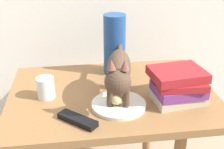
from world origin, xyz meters
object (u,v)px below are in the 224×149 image
at_px(bread_roll, 117,97).
at_px(book_stack, 178,85).
at_px(side_table, 112,109).
at_px(tv_remote, 78,120).
at_px(plate, 119,105).
at_px(candle_jar, 46,89).
at_px(green_vase, 115,44).
at_px(cat, 119,71).

distance_m(bread_roll, book_stack, 0.24).
distance_m(side_table, tv_remote, 0.26).
height_order(plate, candle_jar, candle_jar).
distance_m(plate, tv_remote, 0.18).
bearing_deg(candle_jar, tv_remote, -58.50).
distance_m(plate, green_vase, 0.34).
bearing_deg(cat, plate, -96.70).
height_order(plate, green_vase, green_vase).
bearing_deg(book_stack, tv_remote, -165.95).
xyz_separation_m(side_table, tv_remote, (-0.15, -0.20, 0.09)).
height_order(bread_roll, book_stack, book_stack).
height_order(plate, cat, cat).
distance_m(plate, book_stack, 0.24).
relative_size(side_table, book_stack, 3.78).
relative_size(book_stack, tv_remote, 1.48).
height_order(plate, tv_remote, tv_remote).
height_order(bread_roll, candle_jar, candle_jar).
xyz_separation_m(bread_roll, green_vase, (0.04, 0.31, 0.10)).
bearing_deg(tv_remote, candle_jar, 163.25).
xyz_separation_m(side_table, book_stack, (0.24, -0.10, 0.15)).
xyz_separation_m(side_table, bread_roll, (0.00, -0.11, 0.12)).
xyz_separation_m(plate, bread_roll, (-0.01, 0.00, 0.03)).
bearing_deg(side_table, cat, -79.98).
relative_size(plate, green_vase, 0.75).
height_order(plate, book_stack, book_stack).
bearing_deg(plate, bread_roll, 153.17).
distance_m(cat, tv_remote, 0.23).
relative_size(bread_roll, candle_jar, 0.94).
xyz_separation_m(book_stack, candle_jar, (-0.51, 0.09, -0.03)).
distance_m(bread_roll, cat, 0.10).
bearing_deg(green_vase, bread_roll, -96.60).
xyz_separation_m(plate, cat, (0.00, 0.03, 0.13)).
bearing_deg(plate, side_table, 95.09).
height_order(side_table, plate, plate).
bearing_deg(book_stack, side_table, 157.33).
bearing_deg(candle_jar, plate, -21.40).
bearing_deg(plate, candle_jar, 158.60).
distance_m(book_stack, green_vase, 0.37).
distance_m(bread_roll, green_vase, 0.32).
height_order(cat, book_stack, cat).
relative_size(cat, tv_remote, 3.16).
relative_size(cat, green_vase, 1.73).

